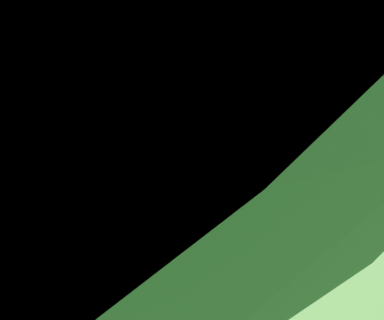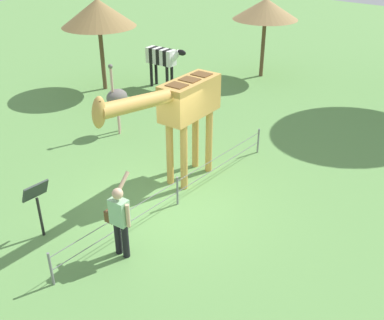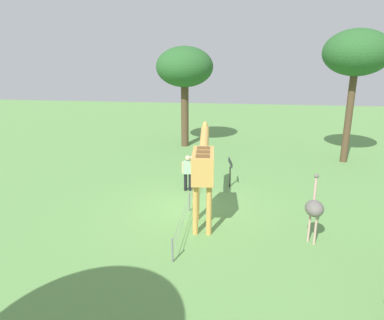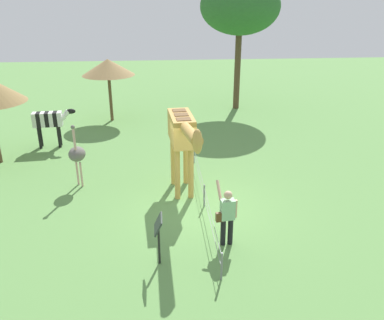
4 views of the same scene
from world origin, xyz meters
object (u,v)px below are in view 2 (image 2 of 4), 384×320
visitor (120,218)px  shade_hut_far (266,9)px  shade_hut_near (98,13)px  zebra (162,59)px  ostrich (117,97)px  giraffe (181,106)px  info_sign (37,198)px

visitor → shade_hut_far: bearing=-160.6°
shade_hut_near → zebra: bearing=134.1°
ostrich → shade_hut_far: 7.95m
ostrich → shade_hut_near: size_ratio=0.66×
visitor → shade_hut_near: 10.39m
giraffe → zebra: (-5.02, -5.40, -0.94)m
zebra → shade_hut_near: 2.90m
zebra → shade_hut_far: (-3.77, 2.20, 1.60)m
giraffe → visitor: giraffe is taller
zebra → shade_hut_near: size_ratio=0.53×
visitor → zebra: (-7.93, -6.33, 0.26)m
giraffe → zebra: size_ratio=2.19×
ostrich → shade_hut_near: 4.60m
ostrich → shade_hut_far: shade_hut_far is taller
shade_hut_far → shade_hut_near: bearing=-35.7°
visitor → ostrich: bearing=-131.2°
zebra → info_sign: 9.75m
visitor → giraffe: bearing=-162.1°
shade_hut_near → info_sign: 9.57m
giraffe → shade_hut_near: bearing=-115.8°
giraffe → shade_hut_near: shade_hut_near is taller
info_sign → visitor: bearing=111.1°
ostrich → giraffe: bearing=74.0°
zebra → ostrich: ostrich is taller
shade_hut_far → info_sign: bearing=10.8°
ostrich → visitor: bearing=48.8°
zebra → shade_hut_far: size_ratio=0.57×
ostrich → shade_hut_far: size_ratio=0.71×
zebra → visitor: bearing=38.6°
giraffe → zebra: 7.43m
info_sign → shade_hut_far: bearing=-169.2°
shade_hut_far → info_sign: 12.74m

